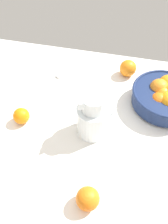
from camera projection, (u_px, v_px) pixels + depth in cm
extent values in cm
cube|color=white|center=(79.00, 126.00, 94.29)|extent=(124.83, 102.85, 3.00)
cylinder|color=navy|center=(163.00, 104.00, 99.80)|extent=(25.54, 25.54, 1.20)
cylinder|color=navy|center=(165.00, 98.00, 96.94)|extent=(27.76, 27.76, 6.38)
torus|color=navy|center=(167.00, 92.00, 94.53)|extent=(28.96, 28.96, 1.20)
sphere|color=orange|center=(168.00, 84.00, 98.83)|extent=(8.14, 8.14, 8.14)
sphere|color=orange|center=(159.00, 88.00, 97.41)|extent=(8.17, 8.17, 8.17)
sphere|color=orange|center=(162.00, 93.00, 95.91)|extent=(6.43, 6.43, 6.43)
sphere|color=orange|center=(158.00, 101.00, 94.26)|extent=(7.36, 7.36, 7.36)
cylinder|color=white|center=(93.00, 120.00, 86.21)|extent=(12.41, 12.41, 12.90)
cylinder|color=white|center=(94.00, 103.00, 79.05)|extent=(8.84, 8.84, 6.05)
cone|color=white|center=(80.00, 104.00, 75.86)|extent=(4.07, 4.10, 2.80)
torus|color=white|center=(109.00, 112.00, 87.28)|extent=(6.05, 5.33, 6.87)
cylinder|color=#F19F3C|center=(93.00, 124.00, 88.02)|extent=(11.42, 11.42, 8.11)
sphere|color=orange|center=(128.00, 68.00, 110.61)|extent=(8.18, 8.18, 8.18)
sphere|color=orange|center=(88.00, 199.00, 69.44)|extent=(7.46, 7.46, 7.46)
sphere|color=orange|center=(21.00, 116.00, 91.68)|extent=(6.66, 6.66, 6.66)
ellipsoid|color=silver|center=(58.00, 76.00, 112.29)|extent=(3.36, 3.84, 1.00)
cylinder|color=silver|center=(56.00, 67.00, 117.31)|extent=(5.63, 11.29, 0.70)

